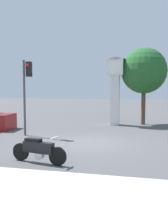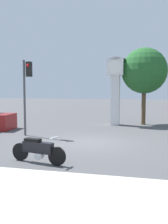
# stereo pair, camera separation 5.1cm
# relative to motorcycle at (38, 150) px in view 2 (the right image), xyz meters

# --- Properties ---
(ground_plane) EXTENTS (120.00, 120.00, 0.00)m
(ground_plane) POSITION_rel_motorcycle_xyz_m (1.05, 3.66, -0.45)
(ground_plane) COLOR #4C4C4F
(motorcycle) EXTENTS (2.11, 0.61, 0.94)m
(motorcycle) POSITION_rel_motorcycle_xyz_m (0.00, 0.00, 0.00)
(motorcycle) COLOR black
(motorcycle) RESTS_ON ground_plane
(clock_tower) EXTENTS (1.39, 1.39, 4.91)m
(clock_tower) POSITION_rel_motorcycle_xyz_m (1.53, 10.21, 2.81)
(clock_tower) COLOR white
(clock_tower) RESTS_ON ground_plane
(traffic_light) EXTENTS (0.50, 0.35, 4.13)m
(traffic_light) POSITION_rel_motorcycle_xyz_m (-2.70, 4.74, 2.39)
(traffic_light) COLOR #47474C
(traffic_light) RESTS_ON ground_plane
(street_tree) EXTENTS (3.27, 3.27, 5.54)m
(street_tree) POSITION_rel_motorcycle_xyz_m (3.53, 10.82, 3.43)
(street_tree) COLOR brown
(street_tree) RESTS_ON ground_plane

